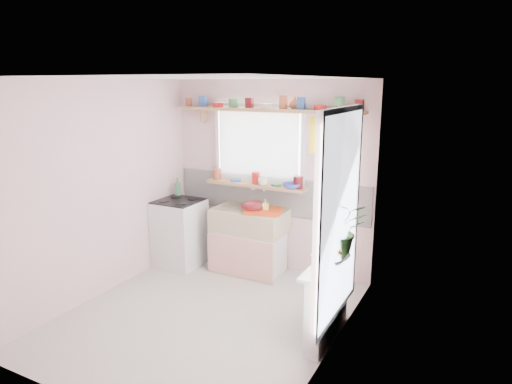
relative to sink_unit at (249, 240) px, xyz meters
The scene contains 19 objects.
room 1.31m from the sink_unit, 28.17° to the right, with size 3.20×3.20×3.20m.
sink_unit is the anchor object (origin of this frame).
cooker 0.98m from the sink_unit, 165.62° to the right, with size 0.58×0.58×0.93m.
radiator_ledge 1.82m from the sink_unit, 37.05° to the right, with size 0.22×0.95×0.78m.
windowsill 0.73m from the sink_unit, 90.00° to the left, with size 1.40×0.22×0.04m, color tan.
pine_shelf 1.70m from the sink_unit, 49.64° to the left, with size 2.52×0.24×0.04m, color tan.
shelf_crockery 1.78m from the sink_unit, 49.64° to the left, with size 2.47×0.11×0.12m.
sill_crockery 0.81m from the sink_unit, 90.00° to the left, with size 1.35×0.11×0.12m.
dish_tray 0.50m from the sink_unit, 11.43° to the right, with size 0.45×0.34×0.04m, color #E34214.
colander 0.50m from the sink_unit, 30.74° to the right, with size 0.32×0.32×0.14m, color maroon.
jade_plant 1.85m from the sink_unit, 31.51° to the right, with size 0.53×0.46×0.58m, color #346127.
fruit_bowl 1.85m from the sink_unit, 36.43° to the right, with size 0.34×0.34×0.08m, color silver.
herb_pot 1.69m from the sink_unit, 32.37° to the right, with size 0.12×0.08×0.24m, color #2A692B.
soap_bottle_sink 0.57m from the sink_unit, ahead, with size 0.08×0.08×0.18m, color #E0D563.
sill_cup 0.80m from the sink_unit, 43.06° to the left, with size 0.13×0.13×0.10m, color #EDE6CD.
sill_bowl 0.94m from the sink_unit, 13.41° to the left, with size 0.22×0.22×0.07m, color #354AAD.
shelf_vase 1.87m from the sink_unit, 24.66° to the left, with size 0.14×0.14×0.15m, color #9B502F.
cooker_bottle 1.27m from the sink_unit, behind, with size 0.10×0.10×0.25m, color #3D7B4F.
fruit 1.86m from the sink_unit, 36.16° to the right, with size 0.20×0.14×0.10m.
Camera 1 is at (2.55, -3.74, 2.45)m, focal length 32.00 mm.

